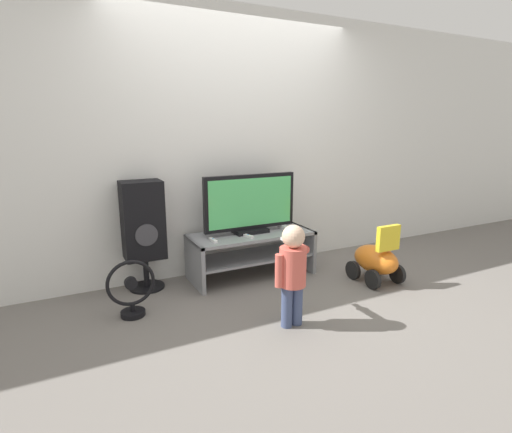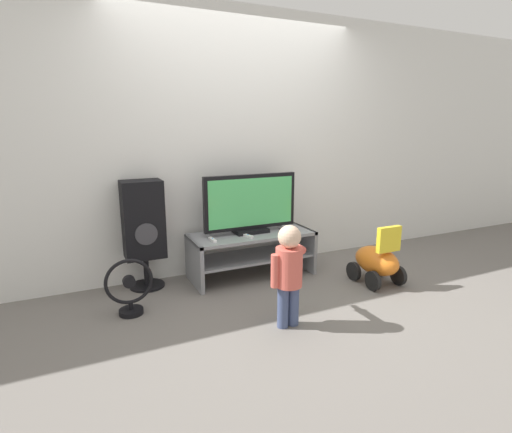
{
  "view_description": "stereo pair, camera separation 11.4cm",
  "coord_description": "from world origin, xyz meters",
  "px_view_note": "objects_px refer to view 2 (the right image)",
  "views": [
    {
      "loc": [
        -1.67,
        -3.14,
        1.48
      ],
      "look_at": [
        0.0,
        0.15,
        0.63
      ],
      "focal_mm": 28.0,
      "sensor_mm": 36.0,
      "label": 1
    },
    {
      "loc": [
        -1.57,
        -3.19,
        1.48
      ],
      "look_at": [
        0.0,
        0.15,
        0.63
      ],
      "focal_mm": 28.0,
      "sensor_mm": 36.0,
      "label": 2
    }
  ],
  "objects_px": {
    "child": "(288,267)",
    "floor_fan": "(130,289)",
    "remote_secondary": "(248,236)",
    "game_console": "(285,228)",
    "ride_on_toy": "(377,261)",
    "television": "(251,204)",
    "remote_primary": "(213,240)",
    "speaker_tower": "(143,222)"
  },
  "relations": [
    {
      "from": "child",
      "to": "floor_fan",
      "type": "relative_size",
      "value": 1.69
    },
    {
      "from": "remote_secondary",
      "to": "floor_fan",
      "type": "distance_m",
      "value": 1.18
    },
    {
      "from": "game_console",
      "to": "ride_on_toy",
      "type": "distance_m",
      "value": 0.95
    },
    {
      "from": "remote_secondary",
      "to": "ride_on_toy",
      "type": "distance_m",
      "value": 1.25
    },
    {
      "from": "television",
      "to": "remote_primary",
      "type": "relative_size",
      "value": 7.23
    },
    {
      "from": "television",
      "to": "floor_fan",
      "type": "distance_m",
      "value": 1.38
    },
    {
      "from": "game_console",
      "to": "speaker_tower",
      "type": "xyz_separation_m",
      "value": [
        -1.37,
        0.18,
        0.16
      ]
    },
    {
      "from": "ride_on_toy",
      "to": "child",
      "type": "bearing_deg",
      "value": -162.87
    },
    {
      "from": "floor_fan",
      "to": "ride_on_toy",
      "type": "height_order",
      "value": "ride_on_toy"
    },
    {
      "from": "television",
      "to": "child",
      "type": "distance_m",
      "value": 1.11
    },
    {
      "from": "remote_secondary",
      "to": "remote_primary",
      "type": "bearing_deg",
      "value": 176.9
    },
    {
      "from": "television",
      "to": "floor_fan",
      "type": "height_order",
      "value": "television"
    },
    {
      "from": "game_console",
      "to": "ride_on_toy",
      "type": "relative_size",
      "value": 0.35
    },
    {
      "from": "child",
      "to": "ride_on_toy",
      "type": "xyz_separation_m",
      "value": [
        1.18,
        0.36,
        -0.24
      ]
    },
    {
      "from": "television",
      "to": "child",
      "type": "xyz_separation_m",
      "value": [
        -0.18,
        -1.07,
        -0.26
      ]
    },
    {
      "from": "television",
      "to": "child",
      "type": "height_order",
      "value": "television"
    },
    {
      "from": "remote_secondary",
      "to": "floor_fan",
      "type": "xyz_separation_m",
      "value": [
        -1.13,
        -0.24,
        -0.24
      ]
    },
    {
      "from": "remote_primary",
      "to": "child",
      "type": "bearing_deg",
      "value": -74.72
    },
    {
      "from": "television",
      "to": "speaker_tower",
      "type": "height_order",
      "value": "television"
    },
    {
      "from": "remote_primary",
      "to": "floor_fan",
      "type": "relative_size",
      "value": 0.28
    },
    {
      "from": "game_console",
      "to": "remote_primary",
      "type": "relative_size",
      "value": 1.55
    },
    {
      "from": "child",
      "to": "ride_on_toy",
      "type": "height_order",
      "value": "child"
    },
    {
      "from": "child",
      "to": "television",
      "type": "bearing_deg",
      "value": 80.46
    },
    {
      "from": "child",
      "to": "remote_secondary",
      "type": "bearing_deg",
      "value": 84.67
    },
    {
      "from": "ride_on_toy",
      "to": "floor_fan",
      "type": "bearing_deg",
      "value": 171.63
    },
    {
      "from": "television",
      "to": "remote_secondary",
      "type": "bearing_deg",
      "value": -123.44
    },
    {
      "from": "remote_secondary",
      "to": "game_console",
      "type": "bearing_deg",
      "value": 11.79
    },
    {
      "from": "television",
      "to": "child",
      "type": "relative_size",
      "value": 1.22
    },
    {
      "from": "remote_primary",
      "to": "child",
      "type": "distance_m",
      "value": 0.98
    },
    {
      "from": "ride_on_toy",
      "to": "television",
      "type": "bearing_deg",
      "value": 144.86
    },
    {
      "from": "game_console",
      "to": "floor_fan",
      "type": "xyz_separation_m",
      "value": [
        -1.59,
        -0.33,
        -0.25
      ]
    },
    {
      "from": "remote_primary",
      "to": "speaker_tower",
      "type": "xyz_separation_m",
      "value": [
        -0.57,
        0.26,
        0.17
      ]
    },
    {
      "from": "remote_primary",
      "to": "floor_fan",
      "type": "bearing_deg",
      "value": -162.04
    },
    {
      "from": "speaker_tower",
      "to": "floor_fan",
      "type": "distance_m",
      "value": 0.69
    },
    {
      "from": "game_console",
      "to": "remote_secondary",
      "type": "distance_m",
      "value": 0.47
    },
    {
      "from": "remote_primary",
      "to": "speaker_tower",
      "type": "bearing_deg",
      "value": 155.74
    },
    {
      "from": "ride_on_toy",
      "to": "speaker_tower",
      "type": "bearing_deg",
      "value": 157.33
    },
    {
      "from": "remote_primary",
      "to": "child",
      "type": "xyz_separation_m",
      "value": [
        0.26,
        -0.95,
        0.01
      ]
    },
    {
      "from": "remote_primary",
      "to": "speaker_tower",
      "type": "relative_size",
      "value": 0.13
    },
    {
      "from": "remote_primary",
      "to": "speaker_tower",
      "type": "distance_m",
      "value": 0.64
    },
    {
      "from": "child",
      "to": "remote_primary",
      "type": "bearing_deg",
      "value": 105.28
    },
    {
      "from": "game_console",
      "to": "remote_primary",
      "type": "distance_m",
      "value": 0.81
    }
  ]
}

